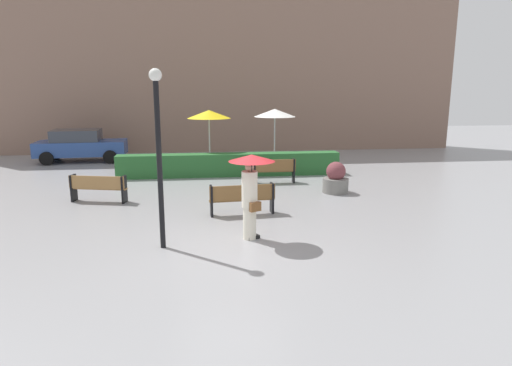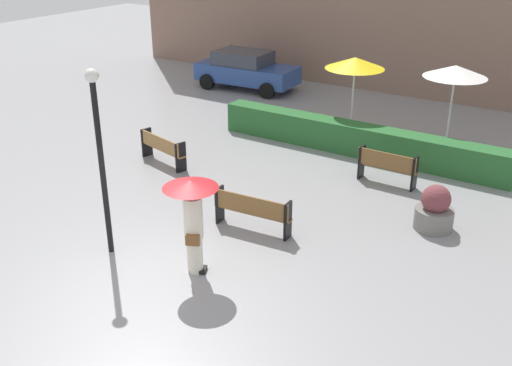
% 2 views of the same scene
% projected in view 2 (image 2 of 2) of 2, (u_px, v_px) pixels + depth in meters
% --- Properties ---
extents(ground_plane, '(60.00, 60.00, 0.00)m').
position_uv_depth(ground_plane, '(161.00, 275.00, 12.07)').
color(ground_plane, gray).
extents(bench_far_left, '(1.84, 0.76, 0.87)m').
position_uv_depth(bench_far_left, '(162.00, 147.00, 17.32)').
color(bench_far_left, '#9E7242').
rests_on(bench_far_left, ground).
extents(bench_mid_center, '(1.90, 0.47, 0.89)m').
position_uv_depth(bench_mid_center, '(252.00, 210.00, 13.60)').
color(bench_mid_center, brown).
rests_on(bench_mid_center, ground).
extents(bench_back_row, '(1.63, 0.35, 0.92)m').
position_uv_depth(bench_back_row, '(387.00, 165.00, 15.98)').
color(bench_back_row, brown).
rests_on(bench_back_row, ground).
extents(pedestrian_with_umbrella, '(1.09, 1.09, 2.08)m').
position_uv_depth(pedestrian_with_umbrella, '(192.00, 211.00, 11.60)').
color(pedestrian_with_umbrella, silver).
rests_on(pedestrian_with_umbrella, ground).
extents(planter_pot, '(0.89, 0.89, 1.08)m').
position_uv_depth(planter_pot, '(435.00, 210.00, 13.71)').
color(planter_pot, slate).
rests_on(planter_pot, ground).
extents(lamp_post, '(0.28, 0.28, 4.00)m').
position_uv_depth(lamp_post, '(99.00, 145.00, 11.96)').
color(lamp_post, black).
rests_on(lamp_post, ground).
extents(patio_umbrella_yellow, '(1.86, 1.86, 2.64)m').
position_uv_depth(patio_umbrella_yellow, '(355.00, 63.00, 18.61)').
color(patio_umbrella_yellow, silver).
rests_on(patio_umbrella_yellow, ground).
extents(patio_umbrella_white, '(1.87, 1.87, 2.64)m').
position_uv_depth(patio_umbrella_white, '(456.00, 72.00, 17.58)').
color(patio_umbrella_white, silver).
rests_on(patio_umbrella_white, ground).
extents(hedge_strip, '(9.11, 0.70, 0.93)m').
position_uv_depth(hedge_strip, '(357.00, 139.00, 18.07)').
color(hedge_strip, '#28602D').
rests_on(hedge_strip, ground).
extents(parked_car, '(4.29, 2.17, 1.57)m').
position_uv_depth(parked_car, '(246.00, 69.00, 24.84)').
color(parked_car, '#28478C').
rests_on(parked_car, ground).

